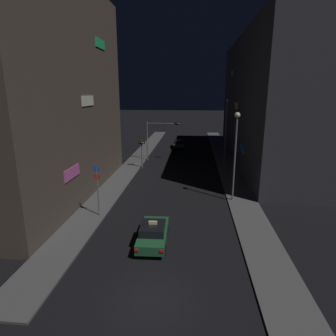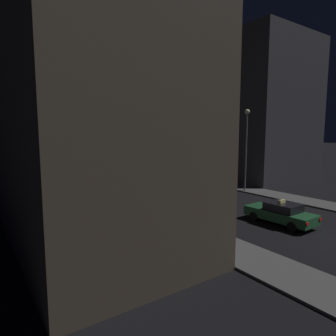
# 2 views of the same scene
# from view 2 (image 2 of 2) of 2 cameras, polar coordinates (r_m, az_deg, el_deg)

# --- Properties ---
(sidewalk_left) EXTENTS (2.70, 61.62, 0.13)m
(sidewalk_left) POSITION_cam_2_polar(r_m,az_deg,el_deg) (36.25, -17.34, -2.58)
(sidewalk_left) COLOR #4C4C4C
(sidewalk_left) RESTS_ON ground_plane
(sidewalk_right) EXTENTS (2.70, 61.62, 0.13)m
(sidewalk_right) POSITION_cam_2_polar(r_m,az_deg,el_deg) (41.91, -0.16, -0.99)
(sidewalk_right) COLOR #4C4C4C
(sidewalk_right) RESTS_ON ground_plane
(building_facade_left) EXTENTS (7.72, 22.97, 19.68)m
(building_facade_left) POSITION_cam_2_polar(r_m,az_deg,el_deg) (20.75, -20.01, 17.50)
(building_facade_left) COLOR #473D33
(building_facade_left) RESTS_ON ground_plane
(building_facade_right) EXTENTS (11.51, 34.45, 17.23)m
(building_facade_right) POSITION_cam_2_polar(r_m,az_deg,el_deg) (47.20, 5.87, 10.27)
(building_facade_right) COLOR #333338
(building_facade_right) RESTS_ON ground_plane
(taxi) EXTENTS (1.92, 4.50, 1.62)m
(taxi) POSITION_cam_2_polar(r_m,az_deg,el_deg) (20.31, 21.24, -8.25)
(taxi) COLOR #1E512D
(taxi) RESTS_ON ground_plane
(far_car) EXTENTS (2.12, 4.57, 1.42)m
(far_car) POSITION_cam_2_polar(r_m,az_deg,el_deg) (48.15, -14.89, 0.62)
(far_car) COLOR #1E512D
(far_car) RESTS_ON ground_plane
(traffic_light_overhead) EXTENTS (4.84, 0.42, 5.72)m
(traffic_light_overhead) POSITION_cam_2_polar(r_m,az_deg,el_deg) (37.47, -12.86, 4.13)
(traffic_light_overhead) COLOR slate
(traffic_light_overhead) RESTS_ON ground_plane
(traffic_light_left_kerb) EXTENTS (0.80, 0.42, 3.68)m
(traffic_light_left_kerb) POSITION_cam_2_polar(r_m,az_deg,el_deg) (32.71, -12.72, 1.11)
(traffic_light_left_kerb) COLOR slate
(traffic_light_left_kerb) RESTS_ON ground_plane
(sign_pole_left) EXTENTS (0.53, 0.10, 4.14)m
(sign_pole_left) POSITION_cam_2_polar(r_m,az_deg,el_deg) (18.88, 3.11, -3.14)
(sign_pole_left) COLOR slate
(sign_pole_left) RESTS_ON sidewalk_left
(street_lamp_near_block) EXTENTS (0.50, 0.50, 8.02)m
(street_lamp_near_block) POSITION_cam_2_polar(r_m,az_deg,el_deg) (29.62, 15.15, 5.91)
(street_lamp_near_block) COLOR slate
(street_lamp_near_block) RESTS_ON sidewalk_right
(street_lamp_far_block) EXTENTS (0.37, 0.37, 8.79)m
(street_lamp_far_block) POSITION_cam_2_polar(r_m,az_deg,el_deg) (40.62, 0.22, 5.98)
(street_lamp_far_block) COLOR slate
(street_lamp_far_block) RESTS_ON sidewalk_right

